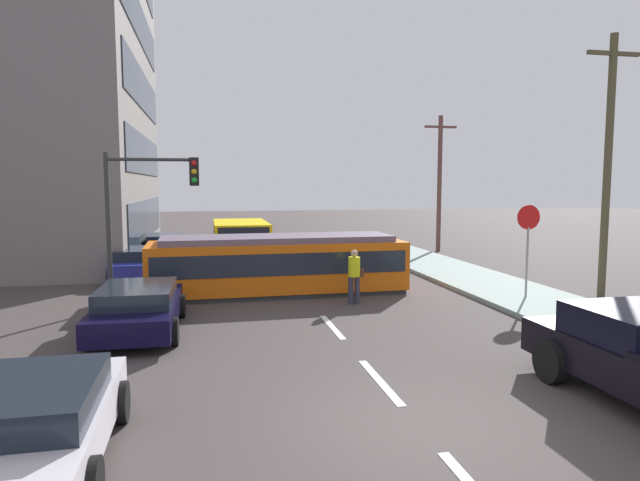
% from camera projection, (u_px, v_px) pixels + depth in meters
% --- Properties ---
extents(ground_plane, '(120.00, 120.00, 0.00)m').
position_uv_depth(ground_plane, '(305.00, 296.00, 18.00)').
color(ground_plane, '#433B3A').
extents(sidewalk_curb_right, '(3.20, 36.00, 0.14)m').
position_uv_depth(sidewalk_curb_right, '(568.00, 312.00, 15.45)').
color(sidewalk_curb_right, '#899F97').
rests_on(sidewalk_curb_right, ground).
extents(lane_stripe_1, '(0.16, 2.40, 0.01)m').
position_uv_depth(lane_stripe_1, '(380.00, 381.00, 10.20)').
color(lane_stripe_1, silver).
rests_on(lane_stripe_1, ground).
extents(lane_stripe_2, '(0.16, 2.40, 0.01)m').
position_uv_depth(lane_stripe_2, '(332.00, 327.00, 14.10)').
color(lane_stripe_2, silver).
rests_on(lane_stripe_2, ground).
extents(lane_stripe_3, '(0.16, 2.40, 0.01)m').
position_uv_depth(lane_stripe_3, '(279.00, 266.00, 24.59)').
color(lane_stripe_3, silver).
rests_on(lane_stripe_3, ground).
extents(lane_stripe_4, '(0.16, 2.40, 0.01)m').
position_uv_depth(lane_stripe_4, '(265.00, 251.00, 30.44)').
color(lane_stripe_4, silver).
rests_on(lane_stripe_4, ground).
extents(streetcar_tram, '(8.53, 2.73, 1.94)m').
position_uv_depth(streetcar_tram, '(278.00, 263.00, 18.48)').
color(streetcar_tram, '#DE5E0E').
rests_on(streetcar_tram, ground).
extents(city_bus, '(2.56, 5.16, 1.88)m').
position_uv_depth(city_bus, '(241.00, 238.00, 26.48)').
color(city_bus, yellow).
rests_on(city_bus, ground).
extents(pedestrian_crossing, '(0.51, 0.36, 1.67)m').
position_uv_depth(pedestrian_crossing, '(354.00, 273.00, 16.77)').
color(pedestrian_crossing, '#312F43').
rests_on(pedestrian_crossing, ground).
extents(parked_sedan_near, '(2.14, 4.05, 1.19)m').
position_uv_depth(parked_sedan_near, '(28.00, 423.00, 6.98)').
color(parked_sedan_near, silver).
rests_on(parked_sedan_near, ground).
extents(parked_sedan_mid, '(2.13, 4.54, 1.19)m').
position_uv_depth(parked_sedan_mid, '(138.00, 308.00, 13.54)').
color(parked_sedan_mid, black).
rests_on(parked_sedan_mid, ground).
extents(parked_sedan_far, '(2.16, 4.22, 1.19)m').
position_uv_depth(parked_sedan_far, '(140.00, 262.00, 21.40)').
color(parked_sedan_far, '#222B97').
rests_on(parked_sedan_far, ground).
extents(parked_sedan_furthest, '(1.95, 4.57, 1.19)m').
position_uv_depth(parked_sedan_furthest, '(166.00, 246.00, 27.37)').
color(parked_sedan_furthest, '#274E29').
rests_on(parked_sedan_furthest, ground).
extents(stop_sign, '(0.76, 0.07, 2.88)m').
position_uv_depth(stop_sign, '(528.00, 232.00, 17.03)').
color(stop_sign, gray).
rests_on(stop_sign, sidewalk_curb_right).
extents(traffic_light_mast, '(2.69, 0.33, 4.58)m').
position_uv_depth(traffic_light_mast, '(147.00, 199.00, 16.18)').
color(traffic_light_mast, '#333333').
rests_on(traffic_light_mast, ground).
extents(utility_pole_near, '(1.80, 0.24, 8.26)m').
position_uv_depth(utility_pole_near, '(608.00, 163.00, 17.22)').
color(utility_pole_near, '#4E4830').
rests_on(utility_pole_near, ground).
extents(utility_pole_mid, '(1.80, 0.24, 7.33)m').
position_uv_depth(utility_pole_mid, '(439.00, 181.00, 29.71)').
color(utility_pole_mid, brown).
rests_on(utility_pole_mid, ground).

